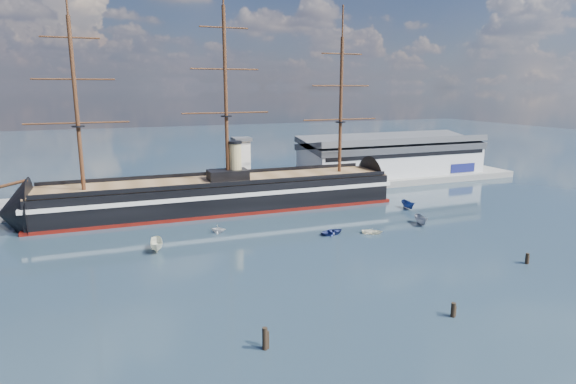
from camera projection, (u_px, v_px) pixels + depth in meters
name	position (u px, v px, depth m)	size (l,w,h in m)	color
ground	(272.00, 227.00, 107.86)	(600.00, 600.00, 0.00)	#21303B
quay	(262.00, 192.00, 144.15)	(180.00, 18.00, 2.00)	slate
warehouse	(392.00, 156.00, 163.58)	(63.00, 21.00, 11.60)	#B7BABC
quay_tower	(242.00, 163.00, 136.80)	(5.00, 5.00, 15.00)	silver
warship	(214.00, 195.00, 122.10)	(113.07, 18.46, 53.94)	black
motorboat_a	(157.00, 251.00, 92.33)	(7.17, 2.63, 2.87)	beige
motorboat_b	(333.00, 234.00, 102.89)	(3.32, 1.33, 1.55)	navy
motorboat_c	(421.00, 225.00, 109.99)	(6.54, 2.40, 2.62)	gray
motorboat_d	(218.00, 233.00, 103.96)	(5.29, 2.29, 1.94)	silver
motorboat_e	(372.00, 234.00, 103.31)	(2.76, 1.10, 1.29)	#EDE8CB
motorboat_f	(408.00, 209.00, 124.63)	(6.31, 2.31, 2.52)	navy
piling_near_left	(265.00, 349.00, 57.60)	(0.64, 0.64, 3.53)	black
piling_near_mid	(453.00, 317.00, 65.79)	(0.64, 0.64, 2.76)	black
piling_far_right	(527.00, 264.00, 85.63)	(0.64, 0.64, 2.66)	black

